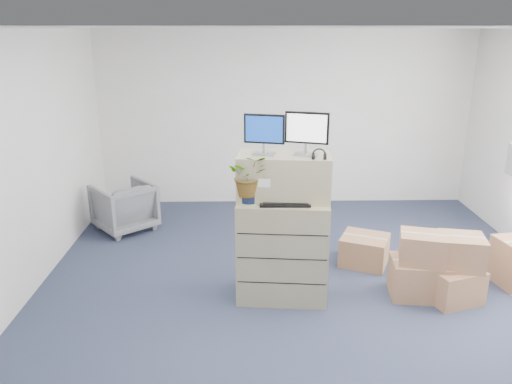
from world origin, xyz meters
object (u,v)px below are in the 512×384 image
office_chair (124,205)px  monitor_right (307,131)px  keyboard (285,203)px  filing_cabinet_lower (282,249)px  water_bottle (292,185)px  potted_plant (249,181)px  monitor_left (264,132)px

office_chair → monitor_right: bearing=100.1°
keyboard → monitor_right: bearing=35.1°
filing_cabinet_lower → water_bottle: water_bottle is taller
keyboard → office_chair: bearing=137.5°
water_bottle → monitor_right: bearing=-6.4°
filing_cabinet_lower → potted_plant: bearing=-159.6°
filing_cabinet_lower → office_chair: filing_cabinet_lower is taller
keyboard → office_chair: keyboard is taller
filing_cabinet_lower → keyboard: size_ratio=2.16×
monitor_left → water_bottle: size_ratio=1.35×
potted_plant → office_chair: (-1.79, 2.03, -0.96)m
monitor_left → monitor_right: (0.42, -0.04, 0.02)m
keyboard → office_chair: (-2.15, 2.07, -0.74)m
keyboard → potted_plant: potted_plant is taller
keyboard → water_bottle: (0.09, 0.16, 0.14)m
keyboard → monitor_left: bearing=139.0°
keyboard → water_bottle: bearing=63.2°
office_chair → monitor_left: bearing=95.1°
monitor_left → office_chair: 3.06m
monitor_left → keyboard: size_ratio=0.80×
water_bottle → office_chair: bearing=139.6°
monitor_left → monitor_right: 0.42m
filing_cabinet_lower → monitor_left: size_ratio=2.70×
monitor_left → monitor_right: monitor_right is taller
monitor_left → filing_cabinet_lower: bearing=-0.7°
potted_plant → office_chair: 2.88m
filing_cabinet_lower → office_chair: (-2.15, 1.94, -0.17)m
keyboard → water_bottle: 0.23m
water_bottle → office_chair: 3.07m
filing_cabinet_lower → water_bottle: bearing=22.1°
monitor_right → monitor_left: bearing=-167.4°
keyboard → office_chair: 3.08m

